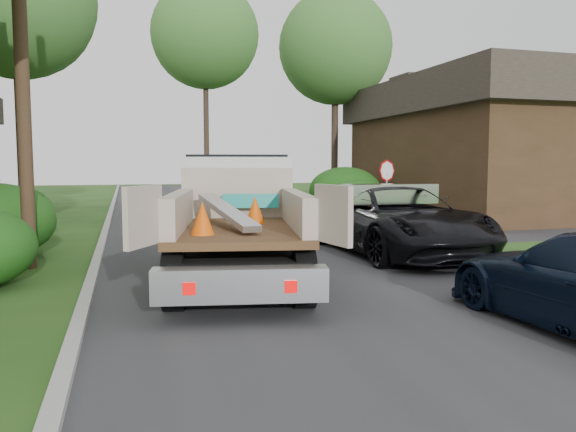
# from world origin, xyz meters

# --- Properties ---
(ground) EXTENTS (120.00, 120.00, 0.00)m
(ground) POSITION_xyz_m (0.00, 0.00, 0.00)
(ground) COLOR #1F4112
(ground) RESTS_ON ground
(road) EXTENTS (8.00, 90.00, 0.02)m
(road) POSITION_xyz_m (0.00, 10.00, 0.00)
(road) COLOR #28282B
(road) RESTS_ON ground
(side_street) EXTENTS (16.00, 7.00, 0.02)m
(side_street) POSITION_xyz_m (12.00, 9.00, 0.01)
(side_street) COLOR #28282B
(side_street) RESTS_ON ground
(curb_left) EXTENTS (0.20, 90.00, 0.12)m
(curb_left) POSITION_xyz_m (-4.10, 10.00, 0.06)
(curb_left) COLOR #9E9E99
(curb_left) RESTS_ON ground
(curb_right) EXTENTS (0.20, 90.00, 0.12)m
(curb_right) POSITION_xyz_m (4.10, 10.00, 0.06)
(curb_right) COLOR #9E9E99
(curb_right) RESTS_ON ground
(stop_sign) EXTENTS (0.71, 0.32, 2.48)m
(stop_sign) POSITION_xyz_m (5.20, 9.00, 1.78)
(stop_sign) COLOR slate
(stop_sign) RESTS_ON ground
(utility_pole) EXTENTS (2.42, 1.25, 10.00)m
(utility_pole) POSITION_xyz_m (-5.48, 4.98, 5.17)
(utility_pole) COLOR #382619
(utility_pole) RESTS_ON ground
(house_right) EXTENTS (9.72, 12.96, 6.20)m
(house_right) POSITION_xyz_m (13.00, 14.00, 3.16)
(house_right) COLOR #372716
(house_right) RESTS_ON ground
(hedge_left_c) EXTENTS (2.60, 2.60, 1.70)m
(hedge_left_c) POSITION_xyz_m (-6.80, 10.00, 0.85)
(hedge_left_c) COLOR #104911
(hedge_left_c) RESTS_ON ground
(hedge_right_a) EXTENTS (2.60, 2.60, 1.70)m
(hedge_right_a) POSITION_xyz_m (5.80, 13.00, 0.85)
(hedge_right_a) COLOR #104911
(hedge_right_a) RESTS_ON ground
(hedge_right_b) EXTENTS (3.38, 3.38, 2.21)m
(hedge_right_b) POSITION_xyz_m (6.50, 16.00, 1.10)
(hedge_right_b) COLOR #104911
(hedge_right_b) RESTS_ON ground
(tree_right_far) EXTENTS (6.00, 6.00, 11.50)m
(tree_right_far) POSITION_xyz_m (7.50, 20.00, 8.48)
(tree_right_far) COLOR #2D2119
(tree_right_far) RESTS_ON ground
(tree_center_far) EXTENTS (7.20, 7.20, 14.60)m
(tree_center_far) POSITION_xyz_m (2.00, 30.00, 10.98)
(tree_center_far) COLOR #2D2119
(tree_center_far) RESTS_ON ground
(flatbed_truck) EXTENTS (3.95, 7.06, 2.53)m
(flatbed_truck) POSITION_xyz_m (-1.10, 3.32, 1.38)
(flatbed_truck) COLOR black
(flatbed_truck) RESTS_ON ground
(black_pickup) EXTENTS (2.93, 6.34, 1.76)m
(black_pickup) POSITION_xyz_m (3.31, 4.53, 0.88)
(black_pickup) COLOR black
(black_pickup) RESTS_ON ground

